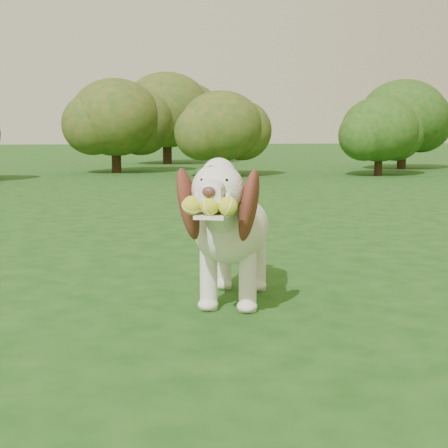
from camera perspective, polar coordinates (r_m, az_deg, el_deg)
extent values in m
plane|color=#164112|center=(3.42, 9.69, -5.46)|extent=(80.00, 80.00, 0.00)
ellipsoid|color=white|center=(3.03, 1.03, -0.49)|extent=(0.49, 0.67, 0.32)
ellipsoid|color=white|center=(2.80, 0.32, -0.47)|extent=(0.39, 0.39, 0.31)
ellipsoid|color=white|center=(3.24, 1.60, -0.09)|extent=(0.36, 0.36, 0.28)
cylinder|color=white|center=(2.68, -0.10, 0.88)|extent=(0.23, 0.28, 0.24)
sphere|color=white|center=(2.55, -0.56, 3.16)|extent=(0.28, 0.28, 0.22)
sphere|color=white|center=(2.56, -0.49, 4.51)|extent=(0.18, 0.18, 0.14)
cube|color=white|center=(2.43, -1.09, 2.80)|extent=(0.13, 0.15, 0.06)
ellipsoid|color=#592D28|center=(2.36, -1.40, 2.96)|extent=(0.06, 0.05, 0.04)
cube|color=white|center=(2.43, -1.14, 0.74)|extent=(0.16, 0.17, 0.01)
ellipsoid|color=brown|center=(2.59, -3.29, 1.82)|extent=(0.18, 0.20, 0.33)
ellipsoid|color=brown|center=(2.54, 2.29, 1.71)|extent=(0.16, 0.23, 0.33)
cylinder|color=white|center=(3.35, 1.92, 0.84)|extent=(0.10, 0.16, 0.12)
cylinder|color=white|center=(2.88, -1.41, -5.17)|extent=(0.10, 0.10, 0.27)
cylinder|color=white|center=(2.86, 2.18, -5.32)|extent=(0.10, 0.10, 0.27)
cylinder|color=white|center=(3.27, -0.04, -3.56)|extent=(0.10, 0.10, 0.27)
cylinder|color=white|center=(3.24, 3.13, -3.67)|extent=(0.10, 0.10, 0.27)
sphere|color=yellow|center=(2.40, -2.97, 1.71)|extent=(0.09, 0.09, 0.07)
sphere|color=yellow|center=(2.38, -1.31, 1.68)|extent=(0.09, 0.09, 0.07)
sphere|color=yellow|center=(2.37, 0.36, 1.65)|extent=(0.09, 0.09, 0.07)
cylinder|color=#382314|center=(12.76, -9.81, 5.98)|extent=(0.19, 0.19, 0.60)
ellipsoid|color=#164716|center=(12.75, -9.90, 9.59)|extent=(1.81, 1.81, 1.53)
cylinder|color=#382314|center=(14.35, 15.94, 6.09)|extent=(0.20, 0.20, 0.63)
ellipsoid|color=#164716|center=(14.35, 16.07, 9.43)|extent=(1.88, 1.88, 1.60)
cylinder|color=#382314|center=(16.17, -5.21, 6.81)|extent=(0.23, 0.23, 0.75)
ellipsoid|color=#164716|center=(16.17, -5.26, 10.34)|extent=(2.24, 2.24, 1.90)
cylinder|color=#382314|center=(12.10, 13.92, 5.43)|extent=(0.15, 0.15, 0.47)
ellipsoid|color=#164716|center=(12.09, 14.03, 8.41)|extent=(1.42, 1.42, 1.21)
cylinder|color=#382314|center=(11.52, -0.25, 5.61)|extent=(0.16, 0.16, 0.50)
ellipsoid|color=#164716|center=(11.50, -0.26, 8.95)|extent=(1.51, 1.51, 1.28)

